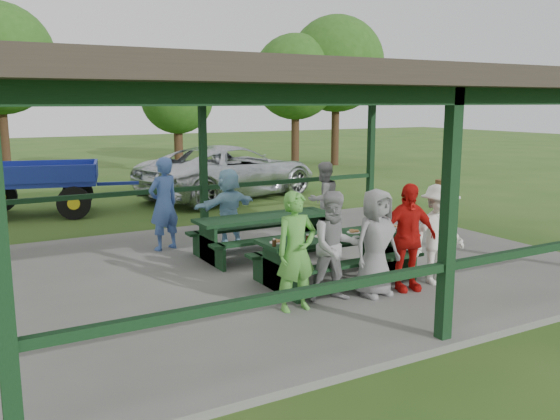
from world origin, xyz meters
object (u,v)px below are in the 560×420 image
spectator_lblue (229,207)px  spectator_blue (164,204)px  spectator_grey (323,200)px  contestant_red (407,237)px  picnic_table_far (264,230)px  pickup_truck (230,171)px  contestant_grey_mid (376,243)px  contestant_white_fedora (439,234)px  contestant_grey_left (336,247)px  farm_trailer (35,188)px  picnic_table_near (335,252)px  contestant_green (296,251)px

spectator_lblue → spectator_blue: (-1.21, 0.35, 0.12)m
spectator_grey → spectator_blue: bearing=-19.1°
contestant_red → spectator_blue: size_ratio=0.91×
picnic_table_far → spectator_grey: spectator_grey is taller
contestant_red → pickup_truck: (1.66, 9.99, -0.11)m
contestant_grey_mid → pickup_truck: 10.22m
contestant_white_fedora → spectator_blue: spectator_blue is taller
contestant_grey_left → contestant_white_fedora: contestant_white_fedora is taller
contestant_white_fedora → farm_trailer: bearing=113.7°
spectator_blue → pickup_truck: bearing=-143.4°
picnic_table_far → contestant_grey_mid: bearing=-83.7°
spectator_lblue → spectator_grey: (2.09, -0.24, 0.02)m
picnic_table_near → farm_trailer: farm_trailer is taller
pickup_truck → picnic_table_near: bearing=149.0°
pickup_truck → spectator_grey: bearing=156.8°
contestant_white_fedora → picnic_table_far: bearing=116.3°
contestant_green → contestant_grey_left: size_ratio=1.03×
spectator_lblue → spectator_blue: size_ratio=0.86×
contestant_white_fedora → spectator_grey: bearing=84.3°
contestant_grey_left → contestant_red: size_ratio=0.97×
contestant_grey_left → pickup_truck: 10.29m
contestant_green → spectator_lblue: 3.90m
contestant_green → contestant_white_fedora: size_ratio=1.00×
picnic_table_near → contestant_green: size_ratio=1.53×
contestant_red → spectator_lblue: bearing=119.4°
contestant_grey_left → contestant_green: bearing=-163.9°
spectator_blue → contestant_grey_left: bearing=87.4°
picnic_table_near → spectator_grey: spectator_grey is taller
picnic_table_far → picnic_table_near: bearing=-83.9°
contestant_red → spectator_blue: (-2.39, 4.24, 0.08)m
contestant_green → contestant_grey_mid: contestant_green is taller
contestant_red → spectator_grey: 3.76m
contestant_white_fedora → pickup_truck: bearing=82.5°
spectator_grey → contestant_red: bearing=67.1°
contestant_green → contestant_grey_mid: bearing=-0.1°
picnic_table_near → spectator_grey: (1.59, 2.73, 0.33)m
contestant_green → spectator_lblue: contestant_green is taller
spectator_blue → spectator_grey: size_ratio=1.12×
picnic_table_near → spectator_lblue: bearing=99.4°
contestant_red → contestant_grey_mid: bearing=-168.9°
contestant_grey_left → spectator_lblue: bearing=101.1°
spectator_blue → spectator_grey: bearing=151.6°
contestant_grey_left → spectator_blue: (-1.16, 4.13, 0.10)m
spectator_grey → pickup_truck: bearing=-105.7°
farm_trailer → contestant_white_fedora: bearing=-50.5°
contestant_white_fedora → spectator_grey: contestant_white_fedora is taller
contestant_white_fedora → spectator_blue: (-3.05, 4.24, 0.10)m
spectator_blue → picnic_table_far: bearing=120.3°
spectator_grey → pickup_truck: 6.38m
contestant_green → contestant_grey_mid: (1.34, -0.05, -0.03)m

